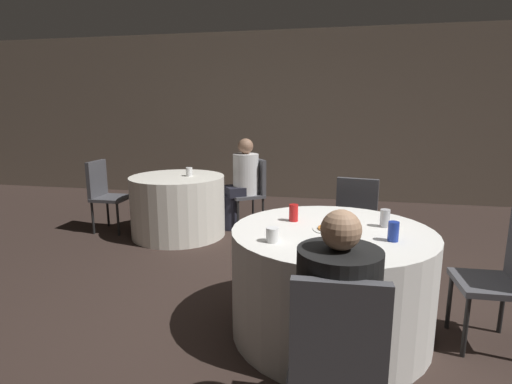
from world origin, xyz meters
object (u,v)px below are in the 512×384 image
Objects in this scene: chair_far_west at (104,190)px; soda_can_blue at (393,231)px; table_near at (331,281)px; chair_far_northeast at (253,187)px; chair_near_north at (355,218)px; soda_can_red at (294,213)px; table_far at (178,206)px; chair_near_east at (507,269)px; pizza_plate_near at (331,229)px; person_black_shirt at (336,324)px; soda_can_silver at (385,218)px; chair_near_south at (337,354)px; person_white_shirt at (241,184)px.

chair_far_west is 7.32× the size of soda_can_blue.
table_near is 2.62m from chair_far_northeast.
table_near is 1.52× the size of chair_far_west.
table_near is 1.10m from chair_near_north.
soda_can_red is 1.00× the size of soda_can_blue.
soda_can_red is 0.72m from soda_can_blue.
table_far is 2.21m from chair_near_north.
chair_far_west is at bearing -3.80° from chair_near_north.
chair_near_east is 7.32× the size of soda_can_blue.
table_near is at bearing 32.62° from pizza_plate_near.
chair_far_northeast is at bearing 106.09° from person_black_shirt.
chair_near_north reaches higher than table_near.
pizza_plate_near is 1.95× the size of soda_can_red.
table_far is 9.29× the size of soda_can_silver.
chair_near_south and chair_near_north have the same top height.
chair_far_west reaches higher than soda_can_red.
chair_near_north is at bearing 83.87° from chair_near_south.
chair_far_west is at bearing 148.41° from soda_can_blue.
person_black_shirt reaches higher than chair_far_west.
chair_near_east is 0.80m from soda_can_blue.
soda_can_red is at bearing 102.25° from chair_near_south.
chair_near_east is at bearing -5.35° from soda_can_red.
chair_near_east is at bearing 140.90° from chair_near_north.
soda_can_red is at bearing 56.38° from chair_far_west.
chair_near_east is at bearing -8.54° from soda_can_silver.
table_far is 1.01× the size of person_black_shirt.
chair_near_north is at bearing 62.69° from soda_can_red.
table_near is 1.10m from chair_near_east.
chair_near_east is 0.80m from soda_can_silver.
chair_far_northeast is 2.93m from soda_can_blue.
chair_near_south reaches higher than soda_can_silver.
chair_near_east is at bearing -171.63° from chair_far_northeast.
chair_near_south is at bearing 96.13° from chair_near_north.
chair_near_south is at bearing -103.75° from soda_can_silver.
table_far is (-1.88, 1.84, 0.00)m from table_near.
table_far is at bearing 138.31° from soda_can_blue.
chair_near_north is at bearing -165.47° from person_white_shirt.
chair_far_northeast is at bearing 105.40° from chair_near_south.
chair_near_south reaches higher than soda_can_red.
soda_can_silver is (3.20, -1.67, 0.26)m from chair_far_west.
soda_can_silver and soda_can_blue have the same top height.
table_near is 11.10× the size of soda_can_silver.
pizza_plate_near is (-0.20, -1.08, 0.21)m from chair_near_north.
chair_near_south is 1.30m from soda_can_silver.
person_white_shirt is at bearing 108.68° from person_black_shirt.
chair_far_northeast is 2.62m from pizza_plate_near.
chair_near_east is at bearing 1.83° from table_near.
chair_near_south is 7.32× the size of soda_can_red.
person_white_shirt is 2.92m from soda_can_blue.
chair_near_south is at bearing 44.05° from chair_far_west.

